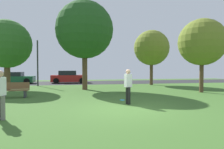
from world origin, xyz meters
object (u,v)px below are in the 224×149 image
Objects in this scene: person_bystander at (0,93)px; frisbee_disc at (122,100)px; parked_car_red at (69,77)px; street_lamp_post at (38,63)px; oak_tree_right at (151,48)px; park_bench at (15,90)px; birch_tree_lone at (202,42)px; person_thrower at (128,85)px; parked_car_green at (15,78)px; oak_tree_left at (85,30)px; oak_tree_center at (7,44)px.

person_bystander is 6.17× the size of frisbee_disc.
street_lamp_post is at bearing -127.82° from parked_car_red.
person_bystander is 16.94m from parked_car_red.
oak_tree_right is 16.44m from person_bystander.
parked_car_red is 11.89m from park_bench.
frisbee_disc is (-6.51, -2.38, -3.61)m from birch_tree_lone.
parked_car_green is (-9.33, 14.87, -0.32)m from person_thrower.
frisbee_disc is at bearing -76.59° from parked_car_red.
birch_tree_lone reaches higher than park_bench.
person_thrower is 1.06× the size of park_bench.
park_bench is at bearing 26.35° from person_bystander.
parked_car_red reaches higher than park_bench.
birch_tree_lone is 3.15× the size of person_thrower.
oak_tree_center is at bearing 171.36° from oak_tree_left.
street_lamp_post is (-6.16, 11.11, 1.31)m from person_thrower.
park_bench is 0.36× the size of street_lamp_post.
frisbee_disc is 11.90m from street_lamp_post.
person_thrower is 5.37m from person_bystander.
parked_car_green is 5.19m from street_lamp_post.
person_thrower is at bearing -45.04° from oak_tree_center.
oak_tree_right is 11.72m from street_lamp_post.
person_thrower is at bearing -117.62° from oak_tree_right.
birch_tree_lone reaches higher than street_lamp_post.
person_bystander is 5.98m from frisbee_disc.
street_lamp_post is at bearing 149.23° from birch_tree_lone.
oak_tree_center is at bearing -67.97° from park_bench.
parked_car_green is at bearing 144.50° from birch_tree_lone.
oak_tree_center is 13.58m from oak_tree_right.
parked_car_green is 0.97× the size of parked_car_red.
frisbee_disc is 0.06× the size of street_lamp_post.
oak_tree_left is at bearing -154.86° from oak_tree_right.
street_lamp_post reaches higher than parked_car_green.
parked_car_red is at bearing -96.85° from person_thrower.
oak_tree_left reaches higher than person_thrower.
parked_car_red is (-3.26, 14.85, -0.26)m from person_thrower.
frisbee_disc is at bearing -120.56° from oak_tree_right.
frisbee_disc is at bearing -55.71° from parked_car_green.
person_bystander is at bearing -154.14° from birch_tree_lone.
parked_car_green is at bearing 29.40° from person_bystander.
birch_tree_lone reaches higher than parked_car_green.
person_bystander is (2.95, -9.95, -2.78)m from oak_tree_center.
oak_tree_center is at bearing -119.26° from street_lamp_post.
park_bench is (-6.05, 2.10, 0.45)m from frisbee_disc.
person_bystander is at bearing -75.53° from parked_car_green.
oak_tree_left reaches higher than street_lamp_post.
street_lamp_post is at bearing -80.23° from person_thrower.
parked_car_red is at bearing 100.92° from oak_tree_left.
oak_tree_right is (-1.09, 6.80, 0.28)m from birch_tree_lone.
person_thrower is (-6.51, -3.57, -2.69)m from birch_tree_lone.
birch_tree_lone is 3.20× the size of person_bystander.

